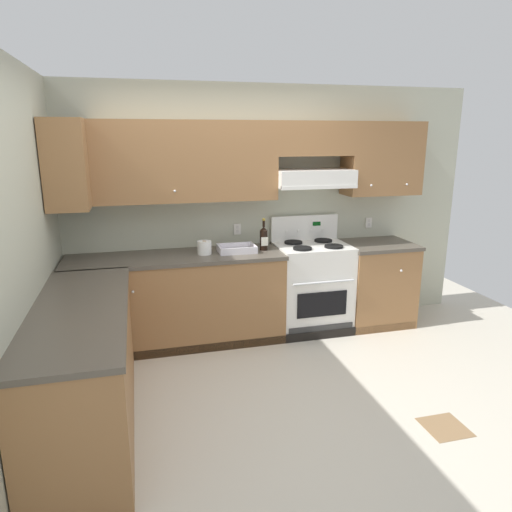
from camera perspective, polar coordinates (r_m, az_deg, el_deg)
name	(u,v)px	position (r m, az deg, el deg)	size (l,w,h in m)	color
ground_plane	(256,401)	(3.86, 0.04, -17.32)	(7.04, 7.04, 0.00)	beige
floor_accent_tile	(445,427)	(3.82, 22.14, -18.84)	(0.30, 0.30, 0.01)	olive
wall_back	(257,191)	(4.89, 0.09, 7.99)	(4.68, 0.57, 2.55)	#B7BAA3
wall_left	(23,241)	(3.56, -26.65, 1.63)	(0.47, 4.00, 2.55)	#B7BAA3
counter_back_run	(233,296)	(4.78, -2.80, -4.87)	(3.60, 0.65, 0.91)	olive
counter_left_run	(86,368)	(3.57, -20.16, -12.81)	(0.63, 1.91, 0.91)	olive
stove	(312,286)	(5.01, 6.85, -3.69)	(0.76, 0.62, 1.20)	white
wine_bottle	(264,238)	(4.70, 0.95, 2.25)	(0.08, 0.08, 0.33)	black
bowl	(237,250)	(4.65, -2.38, 0.79)	(0.37, 0.26, 0.07)	silver
paper_towel_roll	(204,248)	(4.57, -6.34, 1.03)	(0.14, 0.14, 0.13)	white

